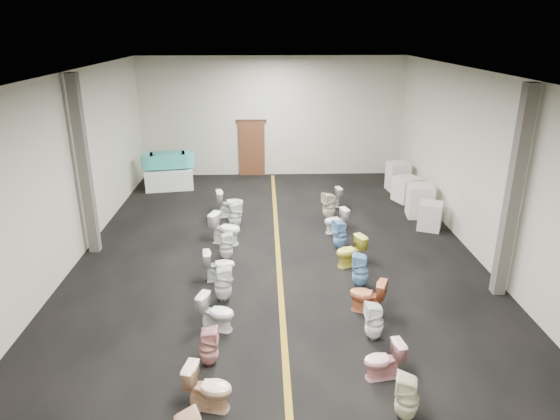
{
  "coord_description": "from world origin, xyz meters",
  "views": [
    {
      "loc": [
        -0.34,
        -11.0,
        5.49
      ],
      "look_at": [
        0.06,
        1.0,
        1.06
      ],
      "focal_mm": 32.0,
      "sensor_mm": 36.0,
      "label": 1
    }
  ],
  "objects_px": {
    "toilet_left_3": "(209,347)",
    "toilet_left_5": "(223,284)",
    "display_table": "(169,179)",
    "toilet_left_10": "(230,203)",
    "toilet_right_2": "(407,398)",
    "toilet_left_2": "(209,388)",
    "toilet_left_6": "(219,265)",
    "toilet_right_5": "(367,296)",
    "toilet_right_4": "(374,321)",
    "toilet_right_10": "(329,206)",
    "appliance_crate_c": "(407,189)",
    "toilet_right_9": "(336,221)",
    "appliance_crate_b": "(420,201)",
    "toilet_right_6": "(360,270)",
    "toilet_left_9": "(235,216)",
    "toilet_right_3": "(383,361)",
    "toilet_right_7": "(350,251)",
    "toilet_right_8": "(340,234)",
    "appliance_crate_d": "(398,176)",
    "toilet_left_7": "(226,246)",
    "appliance_crate_a": "(430,216)",
    "toilet_left_8": "(226,229)",
    "toilet_left_4": "(217,312)",
    "toilet_right_11": "(331,198)",
    "bathtub": "(168,160)"
  },
  "relations": [
    {
      "from": "toilet_right_8",
      "to": "toilet_right_9",
      "type": "bearing_deg",
      "value": 159.17
    },
    {
      "from": "display_table",
      "to": "toilet_left_7",
      "type": "xyz_separation_m",
      "value": [
        2.43,
        -5.91,
        -0.0
      ]
    },
    {
      "from": "toilet_right_2",
      "to": "toilet_left_7",
      "type": "bearing_deg",
      "value": -133.02
    },
    {
      "from": "toilet_right_4",
      "to": "toilet_right_10",
      "type": "bearing_deg",
      "value": 176.63
    },
    {
      "from": "bathtub",
      "to": "toilet_right_8",
      "type": "xyz_separation_m",
      "value": [
        5.36,
        -5.33,
        -0.68
      ]
    },
    {
      "from": "toilet_left_9",
      "to": "toilet_left_10",
      "type": "distance_m",
      "value": 1.05
    },
    {
      "from": "toilet_right_8",
      "to": "toilet_left_4",
      "type": "bearing_deg",
      "value": -57.15
    },
    {
      "from": "appliance_crate_b",
      "to": "toilet_right_6",
      "type": "xyz_separation_m",
      "value": [
        -2.62,
        -4.34,
        -0.1
      ]
    },
    {
      "from": "toilet_left_3",
      "to": "toilet_right_5",
      "type": "distance_m",
      "value": 3.44
    },
    {
      "from": "toilet_right_4",
      "to": "toilet_right_3",
      "type": "bearing_deg",
      "value": -8.0
    },
    {
      "from": "appliance_crate_d",
      "to": "toilet_right_5",
      "type": "bearing_deg",
      "value": -108.47
    },
    {
      "from": "bathtub",
      "to": "toilet_right_8",
      "type": "height_order",
      "value": "bathtub"
    },
    {
      "from": "toilet_left_2",
      "to": "toilet_left_6",
      "type": "xyz_separation_m",
      "value": [
        -0.18,
        4.13,
        -0.01
      ]
    },
    {
      "from": "toilet_left_3",
      "to": "toilet_right_6",
      "type": "height_order",
      "value": "toilet_right_6"
    },
    {
      "from": "toilet_left_10",
      "to": "toilet_right_11",
      "type": "height_order",
      "value": "toilet_left_10"
    },
    {
      "from": "toilet_left_5",
      "to": "toilet_left_7",
      "type": "height_order",
      "value": "toilet_left_5"
    },
    {
      "from": "display_table",
      "to": "toilet_left_10",
      "type": "distance_m",
      "value": 3.68
    },
    {
      "from": "toilet_right_6",
      "to": "toilet_right_4",
      "type": "bearing_deg",
      "value": 11.45
    },
    {
      "from": "toilet_left_9",
      "to": "toilet_right_2",
      "type": "xyz_separation_m",
      "value": [
        2.91,
        -7.54,
        -0.01
      ]
    },
    {
      "from": "appliance_crate_a",
      "to": "toilet_right_6",
      "type": "xyz_separation_m",
      "value": [
        -2.62,
        -3.31,
        0.0
      ]
    },
    {
      "from": "appliance_crate_c",
      "to": "toilet_right_9",
      "type": "distance_m",
      "value": 3.79
    },
    {
      "from": "appliance_crate_b",
      "to": "toilet_right_6",
      "type": "relative_size",
      "value": 1.24
    },
    {
      "from": "appliance_crate_d",
      "to": "toilet_right_7",
      "type": "xyz_separation_m",
      "value": [
        -2.67,
        -5.9,
        -0.13
      ]
    },
    {
      "from": "display_table",
      "to": "toilet_right_4",
      "type": "bearing_deg",
      "value": -60.12
    },
    {
      "from": "toilet_right_2",
      "to": "toilet_right_9",
      "type": "bearing_deg",
      "value": -161.39
    },
    {
      "from": "toilet_right_7",
      "to": "toilet_right_11",
      "type": "bearing_deg",
      "value": 155.09
    },
    {
      "from": "toilet_left_6",
      "to": "toilet_left_9",
      "type": "xyz_separation_m",
      "value": [
        0.19,
        3.07,
        0.04
      ]
    },
    {
      "from": "appliance_crate_a",
      "to": "toilet_right_8",
      "type": "height_order",
      "value": "appliance_crate_a"
    },
    {
      "from": "toilet_left_3",
      "to": "toilet_left_5",
      "type": "distance_m",
      "value": 2.14
    },
    {
      "from": "appliance_crate_b",
      "to": "appliance_crate_d",
      "type": "relative_size",
      "value": 1.0
    },
    {
      "from": "toilet_right_2",
      "to": "toilet_right_8",
      "type": "bearing_deg",
      "value": -160.89
    },
    {
      "from": "appliance_crate_d",
      "to": "toilet_left_9",
      "type": "distance_m",
      "value": 6.57
    },
    {
      "from": "toilet_left_3",
      "to": "toilet_left_10",
      "type": "bearing_deg",
      "value": 0.93
    },
    {
      "from": "toilet_left_4",
      "to": "toilet_left_5",
      "type": "relative_size",
      "value": 0.89
    },
    {
      "from": "toilet_left_5",
      "to": "appliance_crate_c",
      "type": "bearing_deg",
      "value": -51.61
    },
    {
      "from": "toilet_right_5",
      "to": "toilet_left_3",
      "type": "bearing_deg",
      "value": -39.0
    },
    {
      "from": "bathtub",
      "to": "toilet_right_7",
      "type": "relative_size",
      "value": 2.45
    },
    {
      "from": "toilet_right_4",
      "to": "toilet_right_10",
      "type": "relative_size",
      "value": 0.89
    },
    {
      "from": "appliance_crate_c",
      "to": "toilet_right_2",
      "type": "bearing_deg",
      "value": -105.3
    },
    {
      "from": "toilet_left_2",
      "to": "toilet_right_5",
      "type": "relative_size",
      "value": 0.99
    },
    {
      "from": "appliance_crate_d",
      "to": "toilet_right_9",
      "type": "height_order",
      "value": "appliance_crate_d"
    },
    {
      "from": "toilet_left_6",
      "to": "toilet_right_8",
      "type": "height_order",
      "value": "toilet_right_8"
    },
    {
      "from": "toilet_right_7",
      "to": "toilet_right_8",
      "type": "height_order",
      "value": "toilet_right_8"
    },
    {
      "from": "toilet_left_10",
      "to": "toilet_right_6",
      "type": "distance_m",
      "value": 5.54
    },
    {
      "from": "toilet_left_8",
      "to": "toilet_right_11",
      "type": "height_order",
      "value": "toilet_left_8"
    },
    {
      "from": "toilet_left_8",
      "to": "toilet_right_4",
      "type": "height_order",
      "value": "toilet_left_8"
    },
    {
      "from": "toilet_right_6",
      "to": "toilet_right_3",
      "type": "bearing_deg",
      "value": 11.19
    },
    {
      "from": "toilet_left_8",
      "to": "toilet_right_10",
      "type": "height_order",
      "value": "toilet_right_10"
    },
    {
      "from": "display_table",
      "to": "toilet_right_2",
      "type": "xyz_separation_m",
      "value": [
        5.45,
        -11.42,
        0.02
      ]
    },
    {
      "from": "toilet_right_8",
      "to": "toilet_right_10",
      "type": "xyz_separation_m",
      "value": [
        -0.02,
        2.09,
        0.03
      ]
    }
  ]
}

